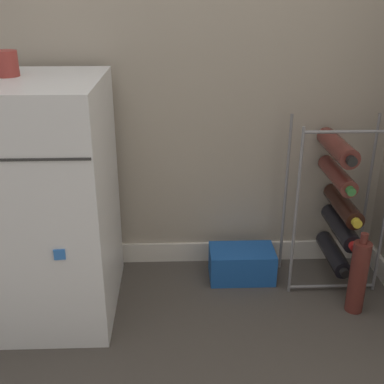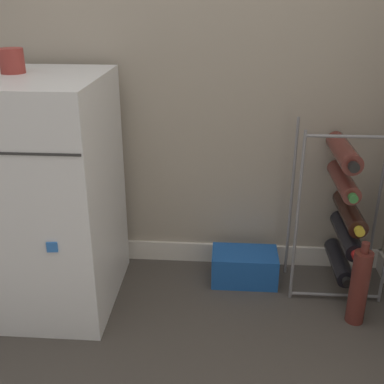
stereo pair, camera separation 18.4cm
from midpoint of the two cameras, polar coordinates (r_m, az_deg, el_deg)
The scene contains 6 objects.
ground_plane at distance 1.71m, azimuth -4.04°, elevation -19.98°, with size 14.00×14.00×0.00m, color #423D38.
mini_fridge at distance 1.87m, azimuth -20.92°, elevation -1.16°, with size 0.55×0.57×0.89m.
wine_rack at distance 2.01m, azimuth 14.48°, elevation -1.24°, with size 0.37×0.33×0.70m.
soda_box at distance 2.09m, azimuth 3.40°, elevation -8.54°, with size 0.28×0.17×0.14m.
fridge_top_cup at distance 1.80m, azimuth -24.11°, elevation 13.70°, with size 0.08×0.08×0.08m.
loose_bottle_floor at distance 1.93m, azimuth 16.53°, elevation -9.65°, with size 0.07×0.07×0.34m.
Camera 1 is at (-0.02, -1.25, 1.16)m, focal length 45.00 mm.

